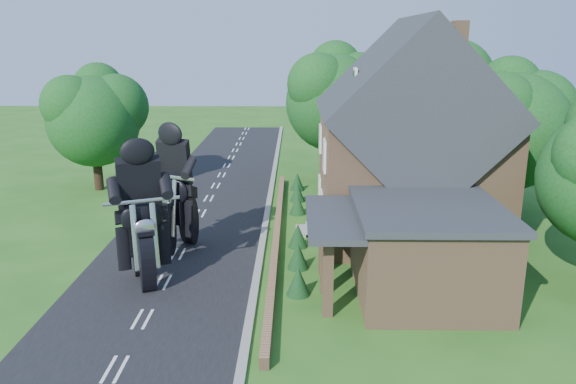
{
  "coord_description": "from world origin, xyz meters",
  "views": [
    {
      "loc": [
        5.18,
        -20.17,
        9.19
      ],
      "look_at": [
        4.86,
        3.28,
        2.8
      ],
      "focal_mm": 35.0,
      "sensor_mm": 36.0,
      "label": 1
    }
  ],
  "objects_px": {
    "garden_wall": "(277,235)",
    "motorcycle_follow": "(178,231)",
    "motorcycle_lead": "(145,263)",
    "house": "(408,146)",
    "annex": "(423,249)"
  },
  "relations": [
    {
      "from": "garden_wall",
      "to": "motorcycle_follow",
      "type": "height_order",
      "value": "motorcycle_follow"
    },
    {
      "from": "annex",
      "to": "motorcycle_lead",
      "type": "bearing_deg",
      "value": 176.23
    },
    {
      "from": "house",
      "to": "motorcycle_follow",
      "type": "bearing_deg",
      "value": -167.08
    },
    {
      "from": "garden_wall",
      "to": "annex",
      "type": "distance_m",
      "value": 8.19
    },
    {
      "from": "garden_wall",
      "to": "motorcycle_follow",
      "type": "distance_m",
      "value": 4.65
    },
    {
      "from": "garden_wall",
      "to": "house",
      "type": "distance_m",
      "value": 7.52
    },
    {
      "from": "house",
      "to": "annex",
      "type": "xyz_separation_m",
      "value": [
        -0.62,
        -6.8,
        -2.58
      ]
    },
    {
      "from": "garden_wall",
      "to": "motorcycle_lead",
      "type": "height_order",
      "value": "motorcycle_lead"
    },
    {
      "from": "annex",
      "to": "motorcycle_follow",
      "type": "xyz_separation_m",
      "value": [
        -9.94,
        4.38,
        -0.9
      ]
    },
    {
      "from": "garden_wall",
      "to": "house",
      "type": "bearing_deg",
      "value": 9.17
    },
    {
      "from": "house",
      "to": "motorcycle_follow",
      "type": "height_order",
      "value": "house"
    },
    {
      "from": "garden_wall",
      "to": "motorcycle_lead",
      "type": "bearing_deg",
      "value": -133.95
    },
    {
      "from": "motorcycle_lead",
      "to": "house",
      "type": "bearing_deg",
      "value": -174.15
    },
    {
      "from": "house",
      "to": "annex",
      "type": "relative_size",
      "value": 1.45
    },
    {
      "from": "motorcycle_lead",
      "to": "motorcycle_follow",
      "type": "distance_m",
      "value": 3.73
    }
  ]
}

